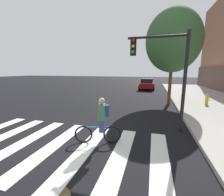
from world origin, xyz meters
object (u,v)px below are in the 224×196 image
object	(u,v)px
street_tree_near	(173,41)
sedan_mid	(147,84)
cyclist	(101,121)
fire_hydrant	(207,100)
traffic_light_near	(164,65)

from	to	relation	value
street_tree_near	sedan_mid	bearing A→B (deg)	103.11
cyclist	street_tree_near	size ratio (longest dim) A/B	0.24
sedan_mid	fire_hydrant	bearing A→B (deg)	-62.78
sedan_mid	cyclist	bearing A→B (deg)	-93.08
sedan_mid	street_tree_near	xyz separation A→B (m)	(2.10, -9.00, 3.96)
sedan_mid	street_tree_near	world-z (taller)	street_tree_near
sedan_mid	cyclist	xyz separation A→B (m)	(-0.88, -16.38, 0.06)
cyclist	fire_hydrant	size ratio (longest dim) A/B	2.17
cyclist	fire_hydrant	distance (m)	9.16
sedan_mid	street_tree_near	bearing A→B (deg)	-76.89
sedan_mid	cyclist	distance (m)	16.41
traffic_light_near	street_tree_near	size ratio (longest dim) A/B	0.60
fire_hydrant	cyclist	bearing A→B (deg)	-127.48
cyclist	street_tree_near	bearing A→B (deg)	68.04
cyclist	traffic_light_near	world-z (taller)	traffic_light_near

